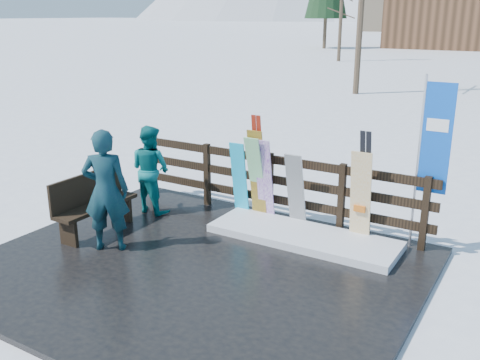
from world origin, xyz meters
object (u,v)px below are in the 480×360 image
Objects in this scene: snowboard_0 at (239,180)px; snowboard_2 at (257,176)px; snowboard_4 at (296,191)px; person_front at (106,191)px; snowboard_1 at (257,179)px; person_back at (150,169)px; snowboard_3 at (265,181)px; bench at (93,201)px; snowboard_5 at (360,198)px; rental_flag at (432,145)px.

snowboard_2 is (0.35, 0.00, 0.13)m from snowboard_0.
snowboard_4 is 3.00m from person_front.
snowboard_1 is 1.91m from person_back.
snowboard_0 is 1.59m from person_back.
snowboard_3 is (0.49, 0.00, 0.06)m from snowboard_0.
bench is 3.28m from snowboard_4.
snowboard_5 is at bearing -0.00° from snowboard_1.
rental_flag reaches higher than snowboard_4.
person_front is (-2.05, -2.17, 0.28)m from snowboard_4.
rental_flag is (2.56, 0.27, 0.88)m from snowboard_3.
snowboard_0 is 0.37m from snowboard_2.
person_back is at bearing -166.77° from snowboard_4.
person_back is (-3.62, -0.60, 0.05)m from snowboard_5.
snowboard_5 is 0.79× the size of person_front.
snowboard_1 is at bearing 0.00° from snowboard_0.
snowboard_5 is at bearing 0.00° from snowboard_2.
snowboard_1 is 0.95× the size of snowboard_2.
snowboard_0 is at bearing -180.00° from snowboard_1.
snowboard_3 is 2.05m from person_back.
snowboard_1 is 1.81m from snowboard_5.
snowboard_2 is at bearing 42.02° from bench.
snowboard_5 is (1.81, -0.00, -0.01)m from snowboard_1.
bench is 1.14× the size of snowboard_4.
person_front reaches higher than snowboard_0.
snowboard_5 is 0.94× the size of person_back.
snowboard_1 is at bearing 42.20° from bench.
bench is 2.82m from snowboard_3.
person_back is (-0.49, 1.57, -0.14)m from person_front.
snowboard_3 is (0.14, -0.00, -0.07)m from snowboard_2.
snowboard_4 is at bearing 33.59° from bench.
snowboard_1 is 1.05× the size of snowboard_5.
snowboard_3 is at bearing -180.00° from snowboard_5.
snowboard_3 is (2.15, 1.81, 0.21)m from bench.
person_back reaches higher than bench.
rental_flag is (4.71, 2.08, 1.09)m from bench.
snowboard_0 is 0.84× the size of snowboard_2.
bench is 0.96× the size of person_back.
snowboard_1 is 0.59× the size of rental_flag.
snowboard_4 is at bearing -165.55° from person_front.
snowboard_2 is 2.55m from person_front.
snowboard_2 is at bearing -0.00° from snowboard_1.
snowboard_4 is (0.72, 0.00, -0.15)m from snowboard_2.
snowboard_1 is at bearing 180.00° from snowboard_5.
snowboard_3 is (0.15, -0.00, -0.02)m from snowboard_1.
rental_flag is 1.41× the size of person_front.
snowboard_4 is at bearing 180.00° from snowboard_5.
snowboard_5 is at bearing -163.31° from rental_flag.
rental_flag reaches higher than snowboard_2.
bench is at bearing -132.51° from snowboard_0.
snowboard_5 is at bearing 0.00° from snowboard_0.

